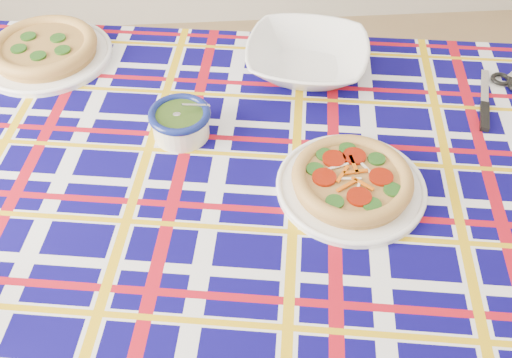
{
  "coord_description": "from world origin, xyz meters",
  "views": [
    {
      "loc": [
        -0.05,
        -0.92,
        1.75
      ],
      "look_at": [
        0.02,
        -0.08,
        0.86
      ],
      "focal_mm": 40.0,
      "sensor_mm": 36.0,
      "label": 1
    }
  ],
  "objects_px": {
    "main_focaccia_plate": "(352,179)",
    "pesto_bowl": "(180,121)",
    "dining_table": "(257,198)",
    "serving_bowl": "(307,58)"
  },
  "relations": [
    {
      "from": "dining_table",
      "to": "serving_bowl",
      "type": "distance_m",
      "value": 0.42
    },
    {
      "from": "dining_table",
      "to": "main_focaccia_plate",
      "type": "height_order",
      "value": "main_focaccia_plate"
    },
    {
      "from": "main_focaccia_plate",
      "to": "pesto_bowl",
      "type": "distance_m",
      "value": 0.42
    },
    {
      "from": "dining_table",
      "to": "main_focaccia_plate",
      "type": "distance_m",
      "value": 0.24
    },
    {
      "from": "dining_table",
      "to": "serving_bowl",
      "type": "bearing_deg",
      "value": 75.57
    },
    {
      "from": "dining_table",
      "to": "main_focaccia_plate",
      "type": "xyz_separation_m",
      "value": [
        0.2,
        -0.07,
        0.12
      ]
    },
    {
      "from": "dining_table",
      "to": "pesto_bowl",
      "type": "distance_m",
      "value": 0.25
    },
    {
      "from": "main_focaccia_plate",
      "to": "pesto_bowl",
      "type": "bearing_deg",
      "value": 150.74
    },
    {
      "from": "main_focaccia_plate",
      "to": "pesto_bowl",
      "type": "height_order",
      "value": "pesto_bowl"
    },
    {
      "from": "pesto_bowl",
      "to": "serving_bowl",
      "type": "height_order",
      "value": "pesto_bowl"
    }
  ]
}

